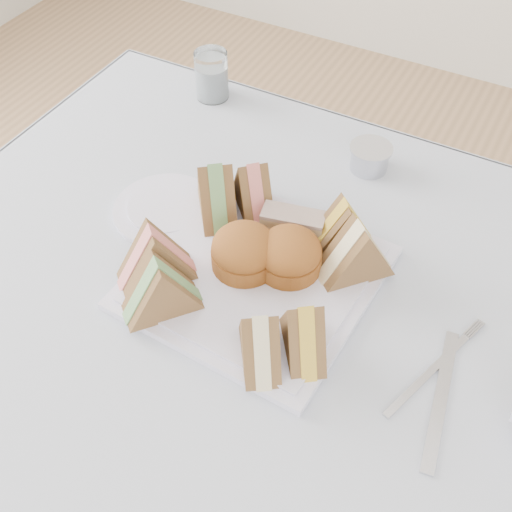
% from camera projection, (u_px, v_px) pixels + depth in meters
% --- Properties ---
extents(table, '(0.90, 0.90, 0.74)m').
position_uv_depth(table, '(226.00, 451.00, 1.12)').
color(table, brown).
rests_on(table, floor).
extents(tablecloth, '(1.02, 1.02, 0.01)m').
position_uv_depth(tablecloth, '(216.00, 325.00, 0.85)').
color(tablecloth, '#B0B9C6').
rests_on(tablecloth, table).
extents(serving_plate, '(0.32, 0.32, 0.01)m').
position_uv_depth(serving_plate, '(256.00, 277.00, 0.89)').
color(serving_plate, silver).
rests_on(serving_plate, tablecloth).
extents(sandwich_fl_a, '(0.11, 0.11, 0.09)m').
position_uv_depth(sandwich_fl_a, '(154.00, 254.00, 0.85)').
color(sandwich_fl_a, brown).
rests_on(sandwich_fl_a, serving_plate).
extents(sandwich_fl_b, '(0.10, 0.11, 0.09)m').
position_uv_depth(sandwich_fl_b, '(160.00, 285.00, 0.81)').
color(sandwich_fl_b, brown).
rests_on(sandwich_fl_b, serving_plate).
extents(sandwich_fr_a, '(0.09, 0.10, 0.08)m').
position_uv_depth(sandwich_fr_a, '(304.00, 328.00, 0.77)').
color(sandwich_fr_a, brown).
rests_on(sandwich_fr_a, serving_plate).
extents(sandwich_fr_b, '(0.09, 0.10, 0.08)m').
position_uv_depth(sandwich_fr_b, '(260.00, 337.00, 0.77)').
color(sandwich_fr_b, brown).
rests_on(sandwich_fr_b, serving_plate).
extents(sandwich_bl_a, '(0.10, 0.12, 0.10)m').
position_uv_depth(sandwich_bl_a, '(216.00, 190.00, 0.93)').
color(sandwich_bl_a, brown).
rests_on(sandwich_bl_a, serving_plate).
extents(sandwich_bl_b, '(0.10, 0.10, 0.09)m').
position_uv_depth(sandwich_bl_b, '(253.00, 186.00, 0.95)').
color(sandwich_bl_b, brown).
rests_on(sandwich_bl_b, serving_plate).
extents(sandwich_br_a, '(0.11, 0.11, 0.09)m').
position_uv_depth(sandwich_br_a, '(357.00, 249.00, 0.86)').
color(sandwich_br_a, brown).
rests_on(sandwich_br_a, serving_plate).
extents(sandwich_br_b, '(0.10, 0.09, 0.08)m').
position_uv_depth(sandwich_br_b, '(343.00, 223.00, 0.90)').
color(sandwich_br_b, brown).
rests_on(sandwich_br_b, serving_plate).
extents(scone_left, '(0.11, 0.11, 0.06)m').
position_uv_depth(scone_left, '(244.00, 251.00, 0.88)').
color(scone_left, '#9F4C26').
rests_on(scone_left, serving_plate).
extents(scone_right, '(0.12, 0.12, 0.06)m').
position_uv_depth(scone_right, '(289.00, 254.00, 0.87)').
color(scone_right, '#9F4C26').
rests_on(scone_right, serving_plate).
extents(pastry_slice, '(0.10, 0.06, 0.04)m').
position_uv_depth(pastry_slice, '(293.00, 224.00, 0.92)').
color(pastry_slice, tan).
rests_on(pastry_slice, serving_plate).
extents(side_plate, '(0.21, 0.21, 0.01)m').
position_uv_depth(side_plate, '(166.00, 210.00, 0.99)').
color(side_plate, silver).
rests_on(side_plate, tablecloth).
extents(water_glass, '(0.07, 0.07, 0.09)m').
position_uv_depth(water_glass, '(212.00, 75.00, 1.17)').
color(water_glass, white).
rests_on(water_glass, tablecloth).
extents(tea_strainer, '(0.09, 0.09, 0.04)m').
position_uv_depth(tea_strainer, '(370.00, 159.00, 1.04)').
color(tea_strainer, '#B7B8C1').
rests_on(tea_strainer, tablecloth).
extents(knife, '(0.05, 0.20, 0.00)m').
position_uv_depth(knife, '(440.00, 398.00, 0.77)').
color(knife, '#B7B8C1').
rests_on(knife, tablecloth).
extents(fork, '(0.06, 0.16, 0.00)m').
position_uv_depth(fork, '(428.00, 375.00, 0.79)').
color(fork, '#B7B8C1').
rests_on(fork, tablecloth).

